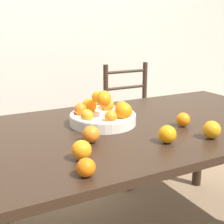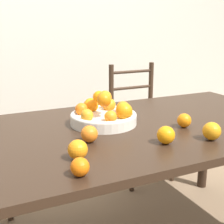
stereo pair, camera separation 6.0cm
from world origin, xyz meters
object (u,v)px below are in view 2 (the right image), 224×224
orange_loose_1 (212,131)px  fruit_bowl (104,114)px  chair_right (139,123)px  orange_loose_3 (80,167)px  orange_loose_5 (184,120)px  orange_loose_0 (166,135)px  orange_loose_4 (78,150)px  orange_loose_2 (89,134)px

orange_loose_1 → fruit_bowl: bearing=128.5°
fruit_bowl → chair_right: (0.64, 0.72, -0.34)m
orange_loose_3 → orange_loose_5: size_ratio=0.93×
fruit_bowl → orange_loose_1: 0.53m
orange_loose_3 → orange_loose_0: bearing=16.3°
fruit_bowl → orange_loose_3: fruit_bowl is taller
orange_loose_0 → chair_right: bearing=64.7°
orange_loose_0 → chair_right: 1.25m
orange_loose_4 → orange_loose_5: orange_loose_4 is taller
orange_loose_0 → orange_loose_1: bearing=-12.6°
orange_loose_0 → chair_right: chair_right is taller
fruit_bowl → orange_loose_0: fruit_bowl is taller
fruit_bowl → orange_loose_1: size_ratio=4.22×
orange_loose_2 → orange_loose_4: 0.18m
orange_loose_0 → orange_loose_3: 0.45m
orange_loose_0 → orange_loose_4: bearing=178.9°
orange_loose_0 → orange_loose_3: bearing=-163.7°
orange_loose_2 → orange_loose_4: orange_loose_4 is taller
orange_loose_0 → orange_loose_1: size_ratio=0.96×
fruit_bowl → orange_loose_2: (-0.16, -0.21, -0.01)m
orange_loose_1 → orange_loose_5: size_ratio=1.15×
chair_right → orange_loose_1: bearing=-105.6°
chair_right → orange_loose_0: bearing=-115.7°
orange_loose_1 → orange_loose_4: 0.60m
fruit_bowl → orange_loose_5: (0.33, -0.22, -0.01)m
orange_loose_2 → orange_loose_0: bearing=-28.6°
orange_loose_1 → chair_right: (0.31, 1.14, -0.33)m
fruit_bowl → orange_loose_4: 0.45m
orange_loose_1 → orange_loose_4: orange_loose_1 is taller
orange_loose_2 → chair_right: 1.27m
orange_loose_2 → orange_loose_3: (-0.14, -0.28, -0.00)m
fruit_bowl → orange_loose_1: fruit_bowl is taller
orange_loose_4 → chair_right: size_ratio=0.08×
orange_loose_1 → orange_loose_2: orange_loose_1 is taller
orange_loose_1 → chair_right: size_ratio=0.09×
orange_loose_0 → orange_loose_5: 0.26m
orange_loose_1 → orange_loose_2: bearing=157.7°
orange_loose_1 → orange_loose_5: bearing=88.9°
orange_loose_5 → orange_loose_0: bearing=-145.0°
orange_loose_0 → fruit_bowl: bearing=108.3°
orange_loose_4 → orange_loose_3: bearing=-106.4°
orange_loose_1 → orange_loose_5: (0.00, 0.20, -0.01)m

